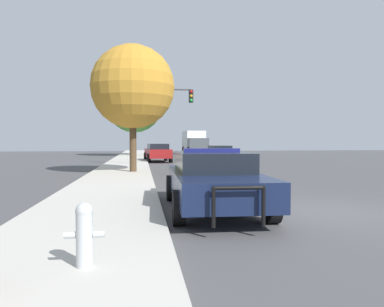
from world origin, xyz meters
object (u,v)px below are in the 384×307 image
at_px(fire_hydrant, 84,233).
at_px(tree_sidewalk_far, 134,105).
at_px(box_truck, 194,142).
at_px(car_background_midblock, 158,152).
at_px(police_car, 213,179).
at_px(tree_sidewalk_near, 133,87).
at_px(car_background_oncoming, 220,153).
at_px(traffic_light, 156,109).

height_order(fire_hydrant, tree_sidewalk_far, tree_sidewalk_far).
bearing_deg(box_truck, car_background_midblock, 70.41).
bearing_deg(police_car, box_truck, -95.76).
xyz_separation_m(car_background_midblock, tree_sidewalk_near, (-1.71, -10.98, 3.60)).
distance_m(car_background_oncoming, tree_sidewalk_far, 15.70).
height_order(traffic_light, tree_sidewalk_far, tree_sidewalk_far).
bearing_deg(box_truck, car_background_oncoming, 86.43).
relative_size(fire_hydrant, box_truck, 0.12).
bearing_deg(tree_sidewalk_near, fire_hydrant, -91.08).
distance_m(car_background_oncoming, car_background_midblock, 5.04).
xyz_separation_m(tree_sidewalk_near, tree_sidewalk_far, (-0.34, 22.67, 1.29)).
relative_size(police_car, car_background_midblock, 1.15).
relative_size(police_car, tree_sidewalk_far, 0.61).
xyz_separation_m(car_background_oncoming, car_background_midblock, (-4.80, 1.53, 0.08)).
bearing_deg(tree_sidewalk_far, box_truck, 34.20).
height_order(car_background_oncoming, car_background_midblock, car_background_midblock).
distance_m(fire_hydrant, car_background_midblock, 25.50).
relative_size(fire_hydrant, tree_sidewalk_far, 0.09).
xyz_separation_m(police_car, tree_sidewalk_far, (-2.48, 32.87, 4.92)).
relative_size(traffic_light, tree_sidewalk_far, 0.61).
bearing_deg(car_background_oncoming, fire_hydrant, 70.51).
height_order(fire_hydrant, car_background_oncoming, car_background_oncoming).
height_order(tree_sidewalk_near, tree_sidewalk_far, tree_sidewalk_far).
bearing_deg(car_background_midblock, traffic_light, -98.03).
xyz_separation_m(box_truck, tree_sidewalk_far, (-7.38, -5.02, 4.09)).
bearing_deg(police_car, fire_hydrant, 61.98).
distance_m(car_background_oncoming, tree_sidewalk_near, 12.05).
relative_size(traffic_light, car_background_midblock, 1.15).
bearing_deg(box_truck, fire_hydrant, 78.28).
relative_size(traffic_light, tree_sidewalk_near, 0.83).
bearing_deg(car_background_midblock, tree_sidewalk_near, -103.35).
bearing_deg(car_background_oncoming, police_car, 73.83).
distance_m(tree_sidewalk_near, tree_sidewalk_far, 22.71).
bearing_deg(tree_sidewalk_near, tree_sidewalk_far, 90.85).
bearing_deg(police_car, tree_sidewalk_near, -76.53).
bearing_deg(car_background_midblock, tree_sidewalk_far, 95.43).
height_order(car_background_oncoming, tree_sidewalk_far, tree_sidewalk_far).
bearing_deg(fire_hydrant, tree_sidewalk_far, 90.10).
height_order(fire_hydrant, box_truck, box_truck).
height_order(police_car, box_truck, box_truck).
xyz_separation_m(fire_hydrant, traffic_light, (1.73, 21.38, 3.35)).
xyz_separation_m(police_car, box_truck, (4.91, 37.89, 0.83)).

